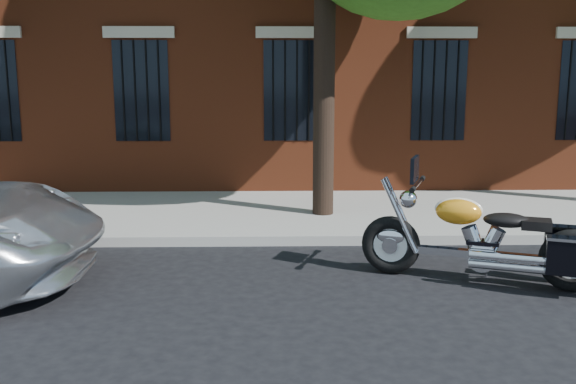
{
  "coord_description": "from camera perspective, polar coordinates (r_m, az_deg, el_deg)",
  "views": [
    {
      "loc": [
        -0.34,
        -8.0,
        2.56
      ],
      "look_at": [
        -0.15,
        0.8,
        0.92
      ],
      "focal_mm": 40.0,
      "sensor_mm": 36.0,
      "label": 1
    }
  ],
  "objects": [
    {
      "name": "ground",
      "position": [
        8.4,
        1.17,
        -7.19
      ],
      "size": [
        120.0,
        120.0,
        0.0
      ],
      "primitive_type": "plane",
      "color": "black",
      "rests_on": "ground"
    },
    {
      "name": "curb",
      "position": [
        9.71,
        0.83,
        -4.28
      ],
      "size": [
        40.0,
        0.16,
        0.15
      ],
      "primitive_type": "cube",
      "color": "gray",
      "rests_on": "ground"
    },
    {
      "name": "motorcycle",
      "position": [
        8.22,
        17.59,
        -4.34
      ],
      "size": [
        2.78,
        1.56,
        1.53
      ],
      "rotation": [
        0.0,
        0.0,
        -0.36
      ],
      "color": "black",
      "rests_on": "ground"
    },
    {
      "name": "sidewalk",
      "position": [
        11.53,
        0.49,
        -1.9
      ],
      "size": [
        40.0,
        3.6,
        0.15
      ],
      "primitive_type": "cube",
      "color": "gray",
      "rests_on": "ground"
    }
  ]
}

